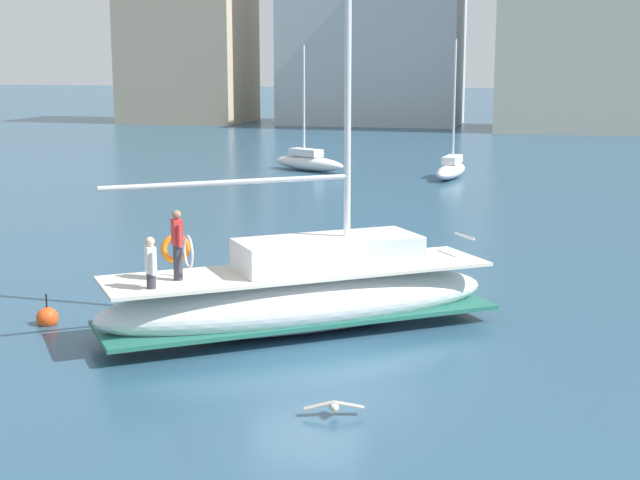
% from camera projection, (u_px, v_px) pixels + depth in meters
% --- Properties ---
extents(ground_plane, '(400.00, 400.00, 0.00)m').
position_uv_depth(ground_plane, '(308.00, 344.00, 21.07)').
color(ground_plane, '#284C66').
extents(main_sailboat, '(9.18, 7.59, 12.62)m').
position_uv_depth(main_sailboat, '(303.00, 293.00, 21.98)').
color(main_sailboat, silver).
rests_on(main_sailboat, ground).
extents(moored_sloop_near, '(1.71, 4.95, 7.36)m').
position_uv_depth(moored_sloop_near, '(451.00, 168.00, 50.55)').
color(moored_sloop_near, white).
rests_on(moored_sloop_near, ground).
extents(moored_catamaran, '(5.14, 3.65, 7.11)m').
position_uv_depth(moored_catamaran, '(308.00, 161.00, 53.96)').
color(moored_catamaran, white).
rests_on(moored_catamaran, ground).
extents(seagull, '(1.08, 0.51, 0.17)m').
position_uv_depth(seagull, '(334.00, 406.00, 16.76)').
color(seagull, silver).
rests_on(seagull, ground).
extents(mooring_buoy, '(0.53, 0.53, 0.87)m').
position_uv_depth(mooring_buoy, '(47.00, 318.00, 22.59)').
color(mooring_buoy, '#EA4C19').
rests_on(mooring_buoy, ground).
extents(waterfront_buildings, '(78.60, 15.32, 26.51)m').
position_uv_depth(waterfront_buildings, '(551.00, 3.00, 85.05)').
color(waterfront_buildings, '#C6AD8E').
rests_on(waterfront_buildings, ground).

